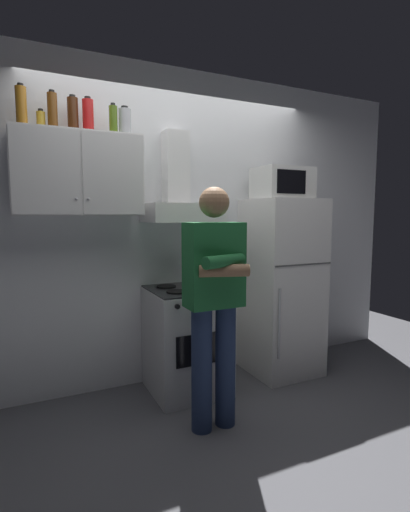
{
  "coord_description": "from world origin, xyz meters",
  "views": [
    {
      "loc": [
        -1.22,
        -2.58,
        1.46
      ],
      "look_at": [
        0.0,
        0.0,
        1.15
      ],
      "focal_mm": 26.73,
      "sensor_mm": 36.0,
      "label": 1
    }
  ],
  "objects_px": {
    "bottle_liquor_amber": "(21,107)",
    "upper_cabinet": "(78,175)",
    "bottle_soda_red": "(88,117)",
    "stove_oven": "(187,339)",
    "bottle_rum_dark": "(73,115)",
    "refrigerator": "(281,287)",
    "bottle_spice_jar": "(41,121)",
    "range_hood": "(180,198)",
    "bottle_beer_brown": "(52,112)",
    "person_standing": "(214,299)",
    "cooking_pot": "(207,280)",
    "bottle_olive_oil": "(113,120)",
    "microwave": "(282,184)",
    "bottle_canister_steel": "(125,123)"
  },
  "relations": [
    {
      "from": "bottle_liquor_amber",
      "to": "upper_cabinet",
      "type": "bearing_deg",
      "value": 3.2
    },
    {
      "from": "upper_cabinet",
      "to": "bottle_soda_red",
      "type": "relative_size",
      "value": 3.39
    },
    {
      "from": "stove_oven",
      "to": "bottle_rum_dark",
      "type": "height_order",
      "value": "bottle_rum_dark"
    },
    {
      "from": "refrigerator",
      "to": "bottle_spice_jar",
      "type": "relative_size",
      "value": 10.95
    },
    {
      "from": "range_hood",
      "to": "bottle_beer_brown",
      "type": "relative_size",
      "value": 2.7
    },
    {
      "from": "refrigerator",
      "to": "bottle_liquor_amber",
      "type": "relative_size",
      "value": 5.62
    },
    {
      "from": "person_standing",
      "to": "cooking_pot",
      "type": "bearing_deg",
      "value": 69.7
    },
    {
      "from": "stove_oven",
      "to": "bottle_beer_brown",
      "type": "height_order",
      "value": "bottle_beer_brown"
    },
    {
      "from": "upper_cabinet",
      "to": "person_standing",
      "type": "distance_m",
      "value": 1.35
    },
    {
      "from": "person_standing",
      "to": "bottle_soda_red",
      "type": "xyz_separation_m",
      "value": [
        -0.66,
        0.75,
        1.28
      ]
    },
    {
      "from": "stove_oven",
      "to": "bottle_liquor_amber",
      "type": "relative_size",
      "value": 3.07
    },
    {
      "from": "range_hood",
      "to": "bottle_olive_oil",
      "type": "distance_m",
      "value": 0.78
    },
    {
      "from": "range_hood",
      "to": "bottle_soda_red",
      "type": "height_order",
      "value": "bottle_soda_red"
    },
    {
      "from": "range_hood",
      "to": "refrigerator",
      "type": "distance_m",
      "value": 1.25
    },
    {
      "from": "cooking_pot",
      "to": "person_standing",
      "type": "bearing_deg",
      "value": -110.3
    },
    {
      "from": "bottle_olive_oil",
      "to": "bottle_rum_dark",
      "type": "height_order",
      "value": "bottle_rum_dark"
    },
    {
      "from": "refrigerator",
      "to": "upper_cabinet",
      "type": "bearing_deg",
      "value": 175.93
    },
    {
      "from": "microwave",
      "to": "bottle_canister_steel",
      "type": "relative_size",
      "value": 2.14
    },
    {
      "from": "refrigerator",
      "to": "microwave",
      "type": "xyz_separation_m",
      "value": [
        -0.0,
        0.02,
        0.94
      ]
    },
    {
      "from": "person_standing",
      "to": "bottle_spice_jar",
      "type": "bearing_deg",
      "value": 142.2
    },
    {
      "from": "stove_oven",
      "to": "bottle_soda_red",
      "type": "distance_m",
      "value": 1.89
    },
    {
      "from": "bottle_olive_oil",
      "to": "bottle_spice_jar",
      "type": "relative_size",
      "value": 1.59
    },
    {
      "from": "refrigerator",
      "to": "bottle_soda_red",
      "type": "bearing_deg",
      "value": 175.05
    },
    {
      "from": "bottle_olive_oil",
      "to": "bottle_beer_brown",
      "type": "relative_size",
      "value": 0.84
    },
    {
      "from": "stove_oven",
      "to": "cooking_pot",
      "type": "xyz_separation_m",
      "value": [
        0.13,
        -0.12,
        0.51
      ]
    },
    {
      "from": "bottle_olive_oil",
      "to": "stove_oven",
      "type": "bearing_deg",
      "value": -11.27
    },
    {
      "from": "microwave",
      "to": "refrigerator",
      "type": "bearing_deg",
      "value": -89.1
    },
    {
      "from": "bottle_olive_oil",
      "to": "bottle_rum_dark",
      "type": "relative_size",
      "value": 0.86
    },
    {
      "from": "cooking_pot",
      "to": "bottle_spice_jar",
      "type": "relative_size",
      "value": 1.87
    },
    {
      "from": "upper_cabinet",
      "to": "range_hood",
      "type": "xyz_separation_m",
      "value": [
        0.8,
        0.0,
        -0.15
      ]
    },
    {
      "from": "upper_cabinet",
      "to": "stove_oven",
      "type": "xyz_separation_m",
      "value": [
        0.8,
        -0.13,
        -1.32
      ]
    },
    {
      "from": "cooking_pot",
      "to": "bottle_rum_dark",
      "type": "relative_size",
      "value": 1.01
    },
    {
      "from": "refrigerator",
      "to": "bottle_liquor_amber",
      "type": "height_order",
      "value": "bottle_liquor_amber"
    },
    {
      "from": "cooking_pot",
      "to": "bottle_rum_dark",
      "type": "height_order",
      "value": "bottle_rum_dark"
    },
    {
      "from": "person_standing",
      "to": "bottle_olive_oil",
      "type": "xyz_separation_m",
      "value": [
        -0.49,
        0.71,
        1.26
      ]
    },
    {
      "from": "stove_oven",
      "to": "person_standing",
      "type": "bearing_deg",
      "value": -94.72
    },
    {
      "from": "person_standing",
      "to": "bottle_canister_steel",
      "type": "bearing_deg",
      "value": 118.52
    },
    {
      "from": "bottle_liquor_amber",
      "to": "range_hood",
      "type": "bearing_deg",
      "value": 1.05
    },
    {
      "from": "bottle_olive_oil",
      "to": "bottle_rum_dark",
      "type": "distance_m",
      "value": 0.29
    },
    {
      "from": "bottle_rum_dark",
      "to": "bottle_liquor_amber",
      "type": "bearing_deg",
      "value": -169.95
    },
    {
      "from": "person_standing",
      "to": "microwave",
      "type": "bearing_deg",
      "value": 32.0
    },
    {
      "from": "bottle_liquor_amber",
      "to": "bottle_rum_dark",
      "type": "bearing_deg",
      "value": 10.05
    },
    {
      "from": "upper_cabinet",
      "to": "bottle_rum_dark",
      "type": "height_order",
      "value": "bottle_rum_dark"
    },
    {
      "from": "upper_cabinet",
      "to": "cooking_pot",
      "type": "distance_m",
      "value": 1.26
    },
    {
      "from": "upper_cabinet",
      "to": "bottle_liquor_amber",
      "type": "bearing_deg",
      "value": -176.8
    },
    {
      "from": "microwave",
      "to": "bottle_beer_brown",
      "type": "xyz_separation_m",
      "value": [
        -1.91,
        0.12,
        0.44
      ]
    },
    {
      "from": "cooking_pot",
      "to": "microwave",
      "type": "bearing_deg",
      "value": 9.57
    },
    {
      "from": "bottle_rum_dark",
      "to": "range_hood",
      "type": "bearing_deg",
      "value": -2.72
    },
    {
      "from": "microwave",
      "to": "cooking_pot",
      "type": "relative_size",
      "value": 1.75
    },
    {
      "from": "bottle_spice_jar",
      "to": "bottle_canister_steel",
      "type": "relative_size",
      "value": 0.65
    }
  ]
}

